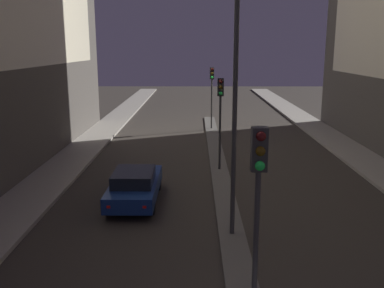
{
  "coord_description": "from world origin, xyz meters",
  "views": [
    {
      "loc": [
        -1.28,
        -5.01,
        6.42
      ],
      "look_at": [
        -1.48,
        20.92,
        0.5
      ],
      "focal_mm": 40.0,
      "sensor_mm": 36.0,
      "label": 1
    }
  ],
  "objects_px": {
    "traffic_light_near": "(258,189)",
    "car_left_lane": "(135,185)",
    "traffic_light_far": "(212,84)",
    "traffic_light_mid": "(220,103)",
    "street_lamp": "(236,60)"
  },
  "relations": [
    {
      "from": "traffic_light_mid",
      "to": "traffic_light_far",
      "type": "distance_m",
      "value": 11.57
    },
    {
      "from": "traffic_light_mid",
      "to": "street_lamp",
      "type": "height_order",
      "value": "street_lamp"
    },
    {
      "from": "traffic_light_mid",
      "to": "car_left_lane",
      "type": "relative_size",
      "value": 1.01
    },
    {
      "from": "traffic_light_far",
      "to": "street_lamp",
      "type": "xyz_separation_m",
      "value": [
        0.0,
        -19.51,
        2.41
      ]
    },
    {
      "from": "traffic_light_far",
      "to": "car_left_lane",
      "type": "bearing_deg",
      "value": -103.22
    },
    {
      "from": "traffic_light_mid",
      "to": "traffic_light_far",
      "type": "relative_size",
      "value": 1.0
    },
    {
      "from": "traffic_light_near",
      "to": "traffic_light_far",
      "type": "bearing_deg",
      "value": 90.0
    },
    {
      "from": "traffic_light_near",
      "to": "street_lamp",
      "type": "distance_m",
      "value": 5.98
    },
    {
      "from": "traffic_light_near",
      "to": "street_lamp",
      "type": "relative_size",
      "value": 0.55
    },
    {
      "from": "traffic_light_near",
      "to": "car_left_lane",
      "type": "xyz_separation_m",
      "value": [
        -3.81,
        8.76,
        -2.85
      ]
    },
    {
      "from": "street_lamp",
      "to": "car_left_lane",
      "type": "xyz_separation_m",
      "value": [
        -3.81,
        3.29,
        -5.26
      ]
    },
    {
      "from": "traffic_light_far",
      "to": "car_left_lane",
      "type": "distance_m",
      "value": 16.9
    },
    {
      "from": "traffic_light_near",
      "to": "car_left_lane",
      "type": "distance_m",
      "value": 9.97
    },
    {
      "from": "traffic_light_near",
      "to": "traffic_light_mid",
      "type": "distance_m",
      "value": 13.41
    },
    {
      "from": "traffic_light_mid",
      "to": "street_lamp",
      "type": "relative_size",
      "value": 0.55
    }
  ]
}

